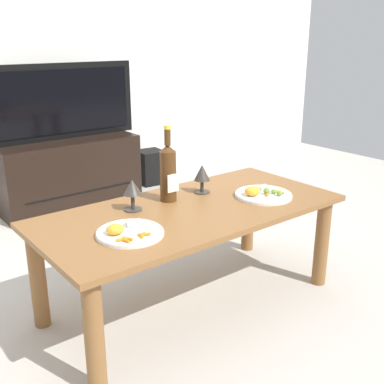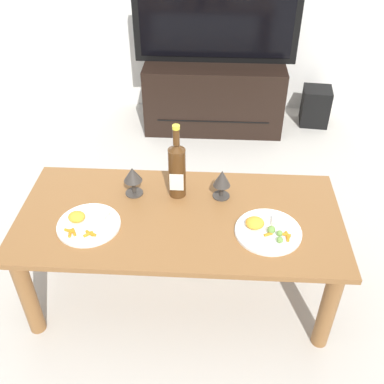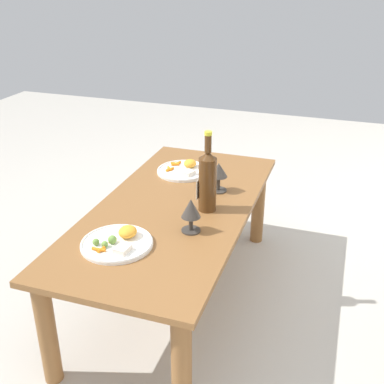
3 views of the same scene
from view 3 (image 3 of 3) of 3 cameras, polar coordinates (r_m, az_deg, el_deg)
ground_plane at (r=2.36m, az=-1.98°, el=-12.08°), size 6.40×6.40×0.00m
dining_table at (r=2.14m, az=-2.14°, el=-3.62°), size 1.38×0.65×0.48m
wine_bottle at (r=2.02m, az=1.84°, el=1.52°), size 0.08×0.08×0.35m
goblet_left at (r=2.21m, az=3.17°, el=2.39°), size 0.08×0.08×0.14m
goblet_right at (r=1.87m, az=-0.13°, el=-2.16°), size 0.08×0.08×0.14m
dinner_plate_left at (r=2.45m, az=-0.98°, el=2.64°), size 0.26×0.26×0.05m
dinner_plate_right at (r=1.84m, az=-8.77°, el=-5.86°), size 0.27×0.27×0.05m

